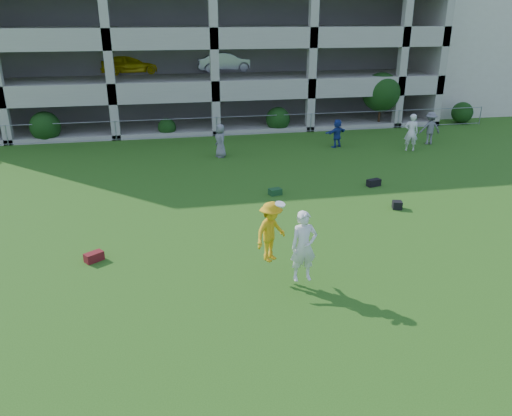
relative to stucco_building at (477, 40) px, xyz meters
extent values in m
plane|color=#235114|center=(-23.00, -28.00, -5.00)|extent=(100.00, 100.00, 0.00)
cube|color=beige|center=(0.00, 0.00, 0.00)|extent=(16.00, 14.00, 10.00)
imported|color=slate|center=(-23.41, -13.82, -4.13)|extent=(0.73, 0.95, 1.74)
imported|color=#203C93|center=(-16.72, -13.03, -4.21)|extent=(1.52, 1.03, 1.57)
imported|color=white|center=(-13.06, -14.59, -3.98)|extent=(0.85, 0.69, 2.03)
imported|color=slate|center=(-11.28, -13.42, -4.08)|extent=(1.25, 0.80, 1.85)
cube|color=#57160E|center=(-28.77, -24.85, -4.86)|extent=(0.62, 0.56, 0.28)
cube|color=#153C1D|center=(-21.98, -20.13, -4.87)|extent=(0.57, 0.47, 0.26)
cube|color=black|center=(-17.74, -22.61, -4.85)|extent=(0.43, 0.43, 0.30)
cube|color=black|center=(-17.50, -19.88, -4.85)|extent=(0.66, 0.45, 0.30)
imported|color=#ECA915|center=(-23.76, -26.97, -3.54)|extent=(1.27, 1.19, 1.72)
imported|color=white|center=(-23.02, -27.64, -3.74)|extent=(0.73, 0.50, 1.97)
cylinder|color=white|center=(-23.60, -27.32, -2.62)|extent=(0.28, 0.27, 0.13)
cube|color=#9E998C|center=(-23.00, 4.75, 1.00)|extent=(30.00, 0.50, 12.00)
cube|color=#9E998C|center=(-8.25, -2.00, 1.00)|extent=(0.50, 14.00, 12.00)
cube|color=#9E998C|center=(-23.00, -2.00, -4.85)|extent=(30.00, 14.00, 0.30)
cube|color=#9E998C|center=(-23.00, -2.00, -1.85)|extent=(30.00, 14.00, 0.30)
cube|color=#9E998C|center=(-23.00, -2.00, 1.15)|extent=(30.00, 14.00, 0.30)
cube|color=#9E998C|center=(-23.00, -8.85, -2.45)|extent=(30.00, 0.30, 0.90)
cube|color=#9E998C|center=(-23.00, -8.85, 0.55)|extent=(30.00, 0.30, 0.90)
cube|color=#9E998C|center=(-29.00, -8.75, 1.00)|extent=(0.50, 0.50, 12.00)
cube|color=#9E998C|center=(-23.00, -8.75, 1.00)|extent=(0.50, 0.50, 12.00)
cube|color=#9E998C|center=(-17.00, -8.75, 1.00)|extent=(0.50, 0.50, 12.00)
cube|color=#9E998C|center=(-11.00, -8.75, 1.00)|extent=(0.50, 0.50, 12.00)
cube|color=#605E59|center=(-23.00, 0.00, 1.00)|extent=(29.00, 9.00, 11.60)
imported|color=yellow|center=(-28.03, -4.00, -1.04)|extent=(4.04, 2.02, 1.32)
imported|color=#B0B2B8|center=(-21.71, -4.00, -1.04)|extent=(4.15, 1.87, 1.32)
cylinder|color=gray|center=(-35.00, -9.00, -4.40)|extent=(0.06, 0.06, 1.20)
cylinder|color=gray|center=(-29.00, -9.00, -4.40)|extent=(0.06, 0.06, 1.20)
cylinder|color=gray|center=(-23.00, -9.00, -4.40)|extent=(0.06, 0.06, 1.20)
cylinder|color=gray|center=(-17.00, -9.00, -4.40)|extent=(0.06, 0.06, 1.20)
cylinder|color=gray|center=(-11.00, -9.00, -4.40)|extent=(0.06, 0.06, 1.20)
cylinder|color=gray|center=(-5.00, -9.00, -4.40)|extent=(0.06, 0.06, 1.20)
cylinder|color=gray|center=(-23.00, -9.00, -3.85)|extent=(36.00, 0.04, 0.04)
cylinder|color=gray|center=(-23.00, -9.00, -4.92)|extent=(36.00, 0.04, 0.04)
sphere|color=#163D11|center=(-33.00, -8.40, -4.12)|extent=(1.76, 1.76, 1.76)
sphere|color=#163D11|center=(-26.00, -8.40, -4.45)|extent=(1.10, 1.10, 1.10)
sphere|color=#163D11|center=(-19.00, -8.40, -4.23)|extent=(1.54, 1.54, 1.54)
cylinder|color=#382314|center=(-12.00, -8.20, -4.02)|extent=(0.16, 0.16, 1.96)
sphere|color=#163D11|center=(-12.00, -8.20, -2.76)|extent=(2.52, 2.52, 2.52)
sphere|color=#163D11|center=(-6.00, -8.40, -4.29)|extent=(1.43, 1.43, 1.43)
camera|label=1|loc=(-26.63, -39.11, 2.01)|focal=35.00mm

